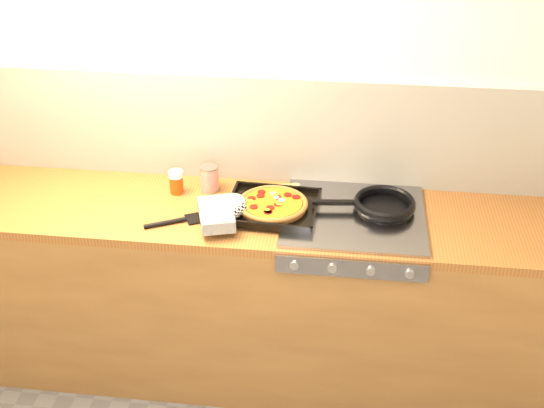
# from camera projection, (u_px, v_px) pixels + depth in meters

# --- Properties ---
(room_shell) EXTENTS (3.20, 3.20, 3.20)m
(room_shell) POSITION_uv_depth(u_px,v_px,m) (258.00, 130.00, 3.07)
(room_shell) COLOR white
(room_shell) RESTS_ON ground
(counter_run) EXTENTS (3.20, 0.62, 0.90)m
(counter_run) POSITION_uv_depth(u_px,v_px,m) (251.00, 293.00, 3.18)
(counter_run) COLOR olive
(counter_run) RESTS_ON ground
(stovetop) EXTENTS (0.60, 0.56, 0.02)m
(stovetop) POSITION_uv_depth(u_px,v_px,m) (354.00, 216.00, 2.90)
(stovetop) COLOR gray
(stovetop) RESTS_ON counter_run
(pizza_on_tray) EXTENTS (0.52, 0.44, 0.07)m
(pizza_on_tray) POSITION_uv_depth(u_px,v_px,m) (257.00, 207.00, 2.90)
(pizza_on_tray) COLOR black
(pizza_on_tray) RESTS_ON stovetop
(frying_pan) EXTENTS (0.46, 0.29, 0.04)m
(frying_pan) POSITION_uv_depth(u_px,v_px,m) (383.00, 205.00, 2.92)
(frying_pan) COLOR black
(frying_pan) RESTS_ON stovetop
(tomato_can) EXTENTS (0.10, 0.10, 0.12)m
(tomato_can) POSITION_uv_depth(u_px,v_px,m) (209.00, 178.00, 3.08)
(tomato_can) COLOR maroon
(tomato_can) RESTS_ON counter_run
(juice_glass) EXTENTS (0.08, 0.08, 0.11)m
(juice_glass) POSITION_uv_depth(u_px,v_px,m) (176.00, 182.00, 3.06)
(juice_glass) COLOR #CA3A0B
(juice_glass) RESTS_ON counter_run
(wooden_spoon) EXTENTS (0.30, 0.09, 0.02)m
(wooden_spoon) POSITION_uv_depth(u_px,v_px,m) (276.00, 186.00, 3.12)
(wooden_spoon) COLOR #B87D4E
(wooden_spoon) RESTS_ON counter_run
(black_spatula) EXTENTS (0.27, 0.18, 0.02)m
(black_spatula) POSITION_uv_depth(u_px,v_px,m) (179.00, 221.00, 2.86)
(black_spatula) COLOR black
(black_spatula) RESTS_ON counter_run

